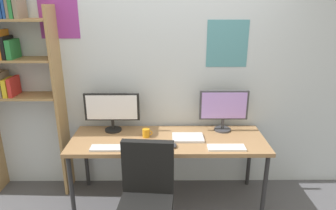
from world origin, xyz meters
The scene contains 10 objects.
wall_back centered at (0.00, 1.02, 1.30)m, with size 4.40×0.11×2.60m.
desk centered at (0.00, 0.60, 0.69)m, with size 2.00×0.68×0.74m.
bookshelf centered at (-1.63, 0.83, 1.46)m, with size 0.83×0.28×2.22m.
monitor_left centered at (-0.60, 0.81, 0.99)m, with size 0.59×0.18×0.42m.
monitor_right centered at (0.60, 0.81, 1.00)m, with size 0.52×0.18×0.45m.
keyboard_left centered at (-0.56, 0.37, 0.75)m, with size 0.37×0.13×0.02m, color silver.
keyboard_right centered at (0.56, 0.37, 0.75)m, with size 0.36×0.13×0.02m, color silver.
computer_mouse centered at (0.06, 0.41, 0.76)m, with size 0.06×0.10×0.03m, color #38383D.
laptop_closed centered at (0.20, 0.59, 0.75)m, with size 0.32×0.22×0.02m, color silver.
coffee_mug centered at (-0.23, 0.64, 0.79)m, with size 0.11×0.08×0.09m.
Camera 1 is at (-0.02, -2.23, 2.07)m, focal length 32.14 mm.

